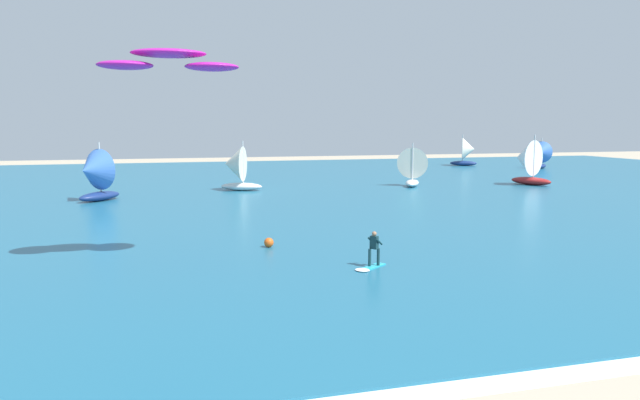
{
  "coord_description": "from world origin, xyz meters",
  "views": [
    {
      "loc": [
        -6.36,
        -7.08,
        6.67
      ],
      "look_at": [
        0.88,
        19.34,
        3.05
      ],
      "focal_mm": 32.21,
      "sensor_mm": 36.0,
      "label": 1
    }
  ],
  "objects_px": {
    "kitesurfer": "(372,255)",
    "sailboat_anchored_offshore": "(526,162)",
    "sailboat_far_right": "(93,175)",
    "sailboat_heeled_over": "(468,152)",
    "marker_buoy": "(269,242)",
    "kite": "(169,61)",
    "sailboat_far_left": "(413,166)",
    "sailboat_outermost": "(235,168)",
    "sailboat_near_shore": "(540,155)"
  },
  "relations": [
    {
      "from": "sailboat_outermost",
      "to": "sailboat_far_left",
      "type": "height_order",
      "value": "sailboat_outermost"
    },
    {
      "from": "kitesurfer",
      "to": "sailboat_near_shore",
      "type": "relative_size",
      "value": 0.42
    },
    {
      "from": "sailboat_heeled_over",
      "to": "marker_buoy",
      "type": "distance_m",
      "value": 66.62
    },
    {
      "from": "sailboat_heeled_over",
      "to": "sailboat_anchored_offshore",
      "type": "distance_m",
      "value": 28.71
    },
    {
      "from": "sailboat_anchored_offshore",
      "to": "sailboat_far_right",
      "type": "relative_size",
      "value": 1.08
    },
    {
      "from": "kitesurfer",
      "to": "sailboat_near_shore",
      "type": "xyz_separation_m",
      "value": [
        45.11,
        49.55,
        1.48
      ]
    },
    {
      "from": "sailboat_anchored_offshore",
      "to": "kite",
      "type": "bearing_deg",
      "value": -144.41
    },
    {
      "from": "sailboat_outermost",
      "to": "sailboat_far_right",
      "type": "height_order",
      "value": "sailboat_far_right"
    },
    {
      "from": "sailboat_heeled_over",
      "to": "sailboat_far_left",
      "type": "relative_size",
      "value": 1.07
    },
    {
      "from": "sailboat_outermost",
      "to": "sailboat_anchored_offshore",
      "type": "relative_size",
      "value": 0.91
    },
    {
      "from": "kitesurfer",
      "to": "sailboat_far_right",
      "type": "xyz_separation_m",
      "value": [
        -14.94,
        27.74,
        1.71
      ]
    },
    {
      "from": "kite",
      "to": "sailboat_anchored_offshore",
      "type": "bearing_deg",
      "value": 35.59
    },
    {
      "from": "kitesurfer",
      "to": "marker_buoy",
      "type": "bearing_deg",
      "value": 123.92
    },
    {
      "from": "sailboat_anchored_offshore",
      "to": "marker_buoy",
      "type": "relative_size",
      "value": 10.57
    },
    {
      "from": "sailboat_far_left",
      "to": "sailboat_outermost",
      "type": "bearing_deg",
      "value": 177.98
    },
    {
      "from": "sailboat_heeled_over",
      "to": "marker_buoy",
      "type": "bearing_deg",
      "value": -128.55
    },
    {
      "from": "sailboat_near_shore",
      "to": "marker_buoy",
      "type": "relative_size",
      "value": 8.79
    },
    {
      "from": "kite",
      "to": "sailboat_heeled_over",
      "type": "xyz_separation_m",
      "value": [
        46.43,
        54.62,
        -7.14
      ]
    },
    {
      "from": "sailboat_heeled_over",
      "to": "sailboat_far_right",
      "type": "bearing_deg",
      "value": -150.34
    },
    {
      "from": "sailboat_heeled_over",
      "to": "sailboat_outermost",
      "type": "relative_size",
      "value": 1.0
    },
    {
      "from": "kitesurfer",
      "to": "kite",
      "type": "xyz_separation_m",
      "value": [
        -8.72,
        3.09,
        8.81
      ]
    },
    {
      "from": "kitesurfer",
      "to": "sailboat_anchored_offshore",
      "type": "distance_m",
      "value": 42.15
    },
    {
      "from": "sailboat_heeled_over",
      "to": "sailboat_near_shore",
      "type": "height_order",
      "value": "sailboat_heeled_over"
    },
    {
      "from": "sailboat_anchored_offshore",
      "to": "sailboat_far_right",
      "type": "height_order",
      "value": "sailboat_anchored_offshore"
    },
    {
      "from": "sailboat_heeled_over",
      "to": "sailboat_far_left",
      "type": "distance_m",
      "value": 32.97
    },
    {
      "from": "kitesurfer",
      "to": "sailboat_anchored_offshore",
      "type": "xyz_separation_m",
      "value": [
        29.26,
        30.27,
        1.9
      ]
    },
    {
      "from": "sailboat_heeled_over",
      "to": "sailboat_outermost",
      "type": "distance_m",
      "value": 46.96
    },
    {
      "from": "sailboat_far_left",
      "to": "marker_buoy",
      "type": "distance_m",
      "value": 33.68
    },
    {
      "from": "sailboat_near_shore",
      "to": "sailboat_far_left",
      "type": "relative_size",
      "value": 0.98
    },
    {
      "from": "sailboat_outermost",
      "to": "kitesurfer",
      "type": "bearing_deg",
      "value": -86.18
    },
    {
      "from": "sailboat_far_right",
      "to": "sailboat_far_left",
      "type": "height_order",
      "value": "sailboat_far_right"
    },
    {
      "from": "sailboat_near_shore",
      "to": "marker_buoy",
      "type": "distance_m",
      "value": 65.75
    },
    {
      "from": "kitesurfer",
      "to": "marker_buoy",
      "type": "xyz_separation_m",
      "value": [
        -3.79,
        5.63,
        -0.34
      ]
    },
    {
      "from": "kitesurfer",
      "to": "sailboat_far_right",
      "type": "relative_size",
      "value": 0.38
    },
    {
      "from": "kitesurfer",
      "to": "kite",
      "type": "height_order",
      "value": "kite"
    },
    {
      "from": "kitesurfer",
      "to": "sailboat_near_shore",
      "type": "height_order",
      "value": "sailboat_near_shore"
    },
    {
      "from": "sailboat_far_left",
      "to": "marker_buoy",
      "type": "height_order",
      "value": "sailboat_far_left"
    },
    {
      "from": "kitesurfer",
      "to": "sailboat_far_left",
      "type": "height_order",
      "value": "sailboat_far_left"
    },
    {
      "from": "sailboat_heeled_over",
      "to": "sailboat_near_shore",
      "type": "distance_m",
      "value": 11.02
    },
    {
      "from": "sailboat_anchored_offshore",
      "to": "sailboat_far_right",
      "type": "xyz_separation_m",
      "value": [
        -44.2,
        -2.54,
        -0.19
      ]
    },
    {
      "from": "kitesurfer",
      "to": "sailboat_heeled_over",
      "type": "relative_size",
      "value": 0.38
    },
    {
      "from": "sailboat_heeled_over",
      "to": "sailboat_near_shore",
      "type": "bearing_deg",
      "value": -47.76
    },
    {
      "from": "kitesurfer",
      "to": "sailboat_outermost",
      "type": "height_order",
      "value": "sailboat_outermost"
    },
    {
      "from": "kitesurfer",
      "to": "sailboat_heeled_over",
      "type": "height_order",
      "value": "sailboat_heeled_over"
    },
    {
      "from": "kitesurfer",
      "to": "sailboat_far_right",
      "type": "bearing_deg",
      "value": 118.3
    },
    {
      "from": "kitesurfer",
      "to": "sailboat_anchored_offshore",
      "type": "relative_size",
      "value": 0.35
    },
    {
      "from": "sailboat_far_right",
      "to": "sailboat_heeled_over",
      "type": "bearing_deg",
      "value": 29.66
    },
    {
      "from": "sailboat_anchored_offshore",
      "to": "marker_buoy",
      "type": "distance_m",
      "value": 41.29
    },
    {
      "from": "sailboat_anchored_offshore",
      "to": "sailboat_far_left",
      "type": "relative_size",
      "value": 1.18
    },
    {
      "from": "sailboat_anchored_offshore",
      "to": "sailboat_far_left",
      "type": "xyz_separation_m",
      "value": [
        -12.55,
        2.02,
        -0.38
      ]
    }
  ]
}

